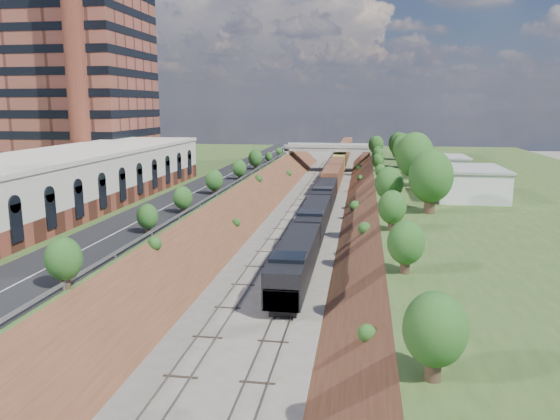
% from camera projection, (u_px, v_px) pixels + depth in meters
% --- Properties ---
extents(platform_left, '(44.00, 180.00, 5.00)m').
position_uv_depth(platform_left, '(113.00, 196.00, 92.85)').
color(platform_left, '#334E20').
rests_on(platform_left, ground).
extents(platform_right, '(44.00, 180.00, 5.00)m').
position_uv_depth(platform_right, '(521.00, 207.00, 83.02)').
color(platform_right, '#334E20').
rests_on(platform_right, ground).
extents(embankment_left, '(10.00, 180.00, 10.00)m').
position_uv_depth(embankment_left, '(239.00, 214.00, 90.05)').
color(embankment_left, brown).
rests_on(embankment_left, ground).
extents(embankment_right, '(10.00, 180.00, 10.00)m').
position_uv_depth(embankment_right, '(374.00, 219.00, 86.77)').
color(embankment_right, brown).
rests_on(embankment_right, ground).
extents(rail_left_track, '(1.58, 180.00, 0.18)m').
position_uv_depth(rail_left_track, '(290.00, 215.00, 88.78)').
color(rail_left_track, gray).
rests_on(rail_left_track, ground).
extents(rail_right_track, '(1.58, 180.00, 0.18)m').
position_uv_depth(rail_right_track, '(322.00, 216.00, 88.00)').
color(rail_right_track, gray).
rests_on(rail_right_track, ground).
extents(road, '(8.00, 180.00, 0.10)m').
position_uv_depth(road, '(212.00, 184.00, 89.76)').
color(road, black).
rests_on(road, platform_left).
extents(guardrail, '(0.10, 171.00, 0.70)m').
position_uv_depth(guardrail, '(236.00, 181.00, 88.86)').
color(guardrail, '#99999E').
rests_on(guardrail, platform_left).
extents(commercial_building, '(14.30, 62.30, 7.00)m').
position_uv_depth(commercial_building, '(70.00, 179.00, 69.62)').
color(commercial_building, brown).
rests_on(commercial_building, platform_left).
extents(highrise_tower, '(22.00, 22.00, 53.90)m').
position_uv_depth(highrise_tower, '(77.00, 21.00, 100.37)').
color(highrise_tower, brown).
rests_on(highrise_tower, platform_left).
extents(smokestack, '(3.20, 3.20, 40.00)m').
position_uv_depth(smokestack, '(75.00, 58.00, 85.15)').
color(smokestack, brown).
rests_on(smokestack, platform_left).
extents(overpass, '(24.50, 8.30, 7.40)m').
position_uv_depth(overpass, '(330.00, 153.00, 147.65)').
color(overpass, gray).
rests_on(overpass, ground).
extents(white_building_near, '(9.00, 12.00, 4.00)m').
position_uv_depth(white_building_near, '(468.00, 184.00, 75.82)').
color(white_building_near, silver).
rests_on(white_building_near, platform_right).
extents(white_building_far, '(8.00, 10.00, 3.60)m').
position_uv_depth(white_building_far, '(442.00, 167.00, 97.28)').
color(white_building_far, silver).
rests_on(white_building_far, platform_right).
extents(tree_right_large, '(5.25, 5.25, 7.61)m').
position_uv_depth(tree_right_large, '(431.00, 177.00, 64.69)').
color(tree_right_large, '#473323').
rests_on(tree_right_large, platform_right).
extents(tree_left_crest, '(2.45, 2.45, 3.55)m').
position_uv_depth(tree_left_crest, '(132.00, 224.00, 50.01)').
color(tree_left_crest, '#473323').
rests_on(tree_left_crest, platform_left).
extents(freight_train, '(3.28, 183.96, 4.84)m').
position_uv_depth(freight_train, '(337.00, 166.00, 136.89)').
color(freight_train, black).
rests_on(freight_train, ground).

